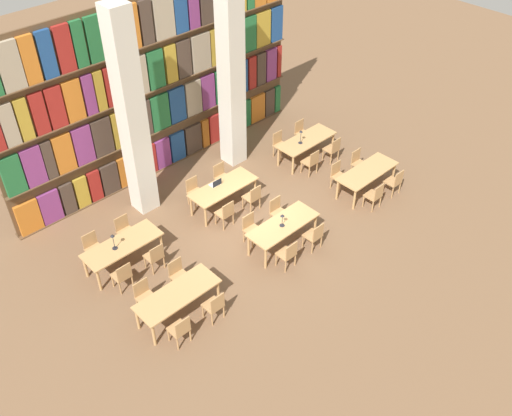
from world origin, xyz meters
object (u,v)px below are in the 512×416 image
Objects in this scene: chair_0 at (180,329)px; reading_table_4 at (223,189)px; chair_5 at (251,228)px; reading_table_3 at (122,246)px; chair_1 at (145,296)px; chair_7 at (278,211)px; chair_21 at (280,144)px; chair_12 at (122,275)px; chair_19 at (222,176)px; chair_16 at (226,213)px; desk_lamp_2 at (301,134)px; chair_22 at (333,149)px; reading_table_0 at (178,296)px; chair_17 at (195,191)px; chair_4 at (288,254)px; chair_11 at (358,162)px; chair_15 at (125,230)px; pillar_left at (132,117)px; reading_table_2 at (367,173)px; desk_lamp_1 at (113,239)px; chair_13 at (93,247)px; chair_8 at (375,195)px; chair_10 at (395,182)px; chair_2 at (215,306)px; chair_14 at (155,256)px; reading_table_1 at (283,226)px; chair_6 at (314,235)px; chair_20 at (311,161)px; chair_18 at (253,197)px; pillar_center at (231,75)px; chair_3 at (179,274)px; chair_9 at (338,175)px.

chair_0 is 4.96m from reading_table_4.
reading_table_3 is (-3.01, 1.59, 0.19)m from chair_5.
reading_table_3 is (0.47, 1.61, 0.19)m from chair_1.
chair_21 is at bearing -136.25° from chair_7.
chair_12 and chair_19 have the same top height.
chair_16 is 3.89m from desk_lamp_2.
reading_table_0 is at bearing -167.26° from chair_22.
chair_1 is 1.00× the size of chair_21.
chair_4 is at bearing 91.31° from chair_17.
chair_0 is 4.13m from chair_16.
chair_11 is 1.00× the size of chair_15.
pillar_left reaches higher than chair_16.
desk_lamp_1 is (-7.27, 2.31, 0.41)m from reading_table_2.
chair_13 is 0.95m from desk_lamp_1.
chair_8 is 1.00× the size of chair_10.
chair_11 is at bearing -29.84° from pillar_left.
chair_4 is (2.47, 0.02, 0.00)m from chair_2.
chair_4 is 1.79× the size of desk_lamp_1.
chair_8 is at bearing 54.98° from chair_11.
chair_14 is at bearing 30.26° from chair_17.
reading_table_1 is at bearing 53.71° from chair_7.
pillar_left is 12.48× the size of desk_lamp_1.
chair_19 is (1.04, 0.00, 0.00)m from chair_17.
chair_20 is at bearing 43.75° from chair_6.
pillar_left is 4.06m from chair_18.
chair_13 is at bearing -170.39° from pillar_center.
chair_14 is 1.14m from desk_lamp_1.
chair_5 is 3.64m from desk_lamp_1.
reading_table_4 is at bearing 167.87° from chair_15.
chair_8 is 0.96m from chair_10.
desk_lamp_2 is (6.71, 0.08, 0.40)m from reading_table_3.
chair_17 is (-1.10, 3.69, 0.00)m from chair_6.
chair_3 is (0.00, 1.37, 0.00)m from chair_2.
desk_lamp_2 is at bearing 19.50° from reading_table_0.
pillar_left reaches higher than chair_6.
chair_0 is at bearing 39.99° from chair_19.
chair_12 and chair_16 have the same top height.
chair_17 is at bearing 134.20° from chair_8.
desk_lamp_2 is (2.74, -0.66, 0.59)m from chair_19.
chair_16 is (3.41, -1.32, 0.00)m from chair_13.
chair_9 is (3.04, 0.64, -0.19)m from reading_table_1.
chair_21 is at bearing 91.09° from chair_8.
reading_table_1 is 4.06m from chair_11.
chair_2 and chair_16 have the same top height.
reading_table_4 is 2.39× the size of chair_22.
chair_4 is at bearing 179.39° from chair_10.
chair_4 and chair_20 have the same top height.
chair_11 is at bearing -180.00° from chair_9.
chair_0 and chair_12 have the same top height.
chair_17 is at bearing 0.61° from chair_21.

